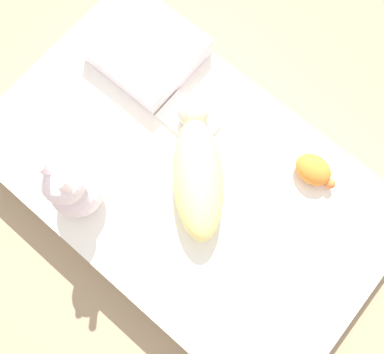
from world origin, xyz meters
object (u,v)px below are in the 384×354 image
Objects in this scene: pillow at (147,50)px; turtle_plush at (314,170)px; bunny_plush at (73,189)px; swaddled_baby at (198,171)px.

turtle_plush is (0.81, 0.03, -0.00)m from pillow.
bunny_plush is (0.20, -0.60, 0.09)m from pillow.
bunny_plush is at bearing -133.92° from turtle_plush.
pillow is at bearing 108.78° from bunny_plush.
swaddled_baby reaches higher than pillow.
pillow is at bearing 17.86° from swaddled_baby.
pillow is 0.64m from bunny_plush.
swaddled_baby reaches higher than turtle_plush.
swaddled_baby is 0.44m from bunny_plush.
pillow is at bearing -177.91° from turtle_plush.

